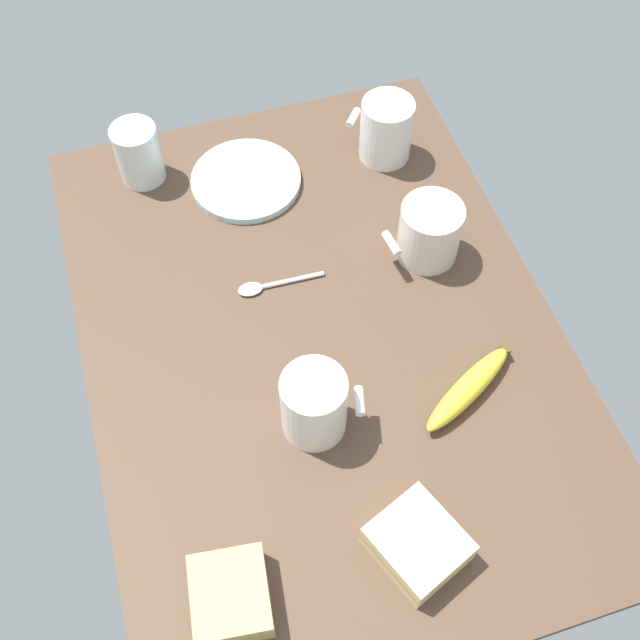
{
  "coord_description": "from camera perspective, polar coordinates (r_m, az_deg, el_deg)",
  "views": [
    {
      "loc": [
        -54.07,
        16.82,
        92.16
      ],
      "look_at": [
        0.0,
        0.0,
        5.0
      ],
      "focal_mm": 43.47,
      "sensor_mm": 36.0,
      "label": 1
    }
  ],
  "objects": [
    {
      "name": "glass_of_milk",
      "position": [
        1.25,
        -13.18,
        11.64
      ],
      "size": [
        6.98,
        6.98,
        9.65
      ],
      "color": "silver",
      "rests_on": "tabletop"
    },
    {
      "name": "plate_of_food",
      "position": [
        1.24,
        -5.47,
        10.2
      ],
      "size": [
        17.17,
        17.17,
        1.2
      ],
      "color": "silver",
      "rests_on": "tabletop"
    },
    {
      "name": "banana",
      "position": [
        1.02,
        10.89,
        -4.94
      ],
      "size": [
        10.85,
        16.01,
        3.26
      ],
      "color": "yellow",
      "rests_on": "tabletop"
    },
    {
      "name": "sandwich_main",
      "position": [
        0.93,
        7.2,
        -16.04
      ],
      "size": [
        12.58,
        12.03,
        4.4
      ],
      "color": "beige",
      "rests_on": "tabletop"
    },
    {
      "name": "coffee_mug_milky",
      "position": [
        1.25,
        4.88,
        13.82
      ],
      "size": [
        9.45,
        9.96,
        10.29
      ],
      "color": "white",
      "rests_on": "tabletop"
    },
    {
      "name": "spoon",
      "position": [
        1.11,
        -3.91,
        2.54
      ],
      "size": [
        2.53,
        12.66,
        0.8
      ],
      "color": "silver",
      "rests_on": "tabletop"
    },
    {
      "name": "coffee_mug_spare",
      "position": [
        1.12,
        8.05,
        6.48
      ],
      "size": [
        8.96,
        11.37,
        9.29
      ],
      "color": "silver",
      "rests_on": "tabletop"
    },
    {
      "name": "tabletop",
      "position": [
        1.07,
        0.0,
        -1.16
      ],
      "size": [
        90.0,
        64.0,
        2.0
      ],
      "primitive_type": "cube",
      "color": "#4C3828",
      "rests_on": "ground"
    },
    {
      "name": "sandwich_side",
      "position": [
        0.91,
        -6.6,
        -19.56
      ],
      "size": [
        10.37,
        9.55,
        4.4
      ],
      "color": "tan",
      "rests_on": "tabletop"
    },
    {
      "name": "coffee_mug_black",
      "position": [
        0.95,
        -0.43,
        -6.22
      ],
      "size": [
        8.2,
        10.54,
        10.44
      ],
      "color": "white",
      "rests_on": "tabletop"
    }
  ]
}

